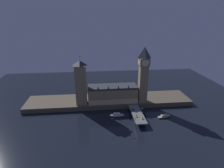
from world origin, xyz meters
The scene contains 16 objects.
ground_plane centered at (0.00, 0.00, 0.00)m, with size 400.00×400.00×0.00m, color black.
embankment centered at (0.00, 39.00, 3.01)m, with size 220.00×42.00×6.03m.
parliament_hall centered at (4.05, 32.06, 16.57)m, with size 63.53×23.47×25.35m.
clock_tower centered at (42.78, 26.75, 44.71)m, with size 12.88×12.99×73.29m.
victoria_tower centered at (-36.15, 28.22, 34.37)m, with size 13.70×13.70×62.47m.
bridge centered at (29.19, -5.00, 3.97)m, with size 12.39×46.00×5.66m.
car_northbound_lead centered at (26.46, 3.49, 6.29)m, with size 2.06×4.45×1.35m.
car_northbound_trail centered at (26.46, -12.03, 6.36)m, with size 1.96×4.55×1.49m.
car_southbound_lead centered at (31.91, -17.85, 6.27)m, with size 2.03×3.92×1.31m.
pedestrian_near_rail centered at (23.74, -17.23, 6.50)m, with size 0.38×0.38×1.60m.
pedestrian_mid_walk centered at (34.64, -7.09, 6.49)m, with size 0.38×0.38×1.59m.
pedestrian_far_rail centered at (23.74, 3.73, 6.56)m, with size 0.38×0.38×1.71m.
street_lamp_near centered at (23.34, -19.72, 9.95)m, with size 1.34×0.60×6.87m.
street_lamp_mid centered at (35.04, -5.00, 9.80)m, with size 1.34×0.60×6.62m.
boat_upstream centered at (5.80, 0.86, 1.50)m, with size 18.21×6.24×4.10m.
boat_downstream centered at (60.79, -7.69, 1.28)m, with size 17.66×8.94×3.51m.
Camera 1 is at (-20.16, -194.56, 111.38)m, focal length 30.00 mm.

